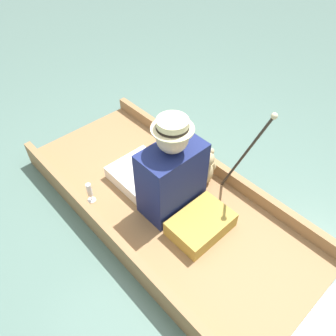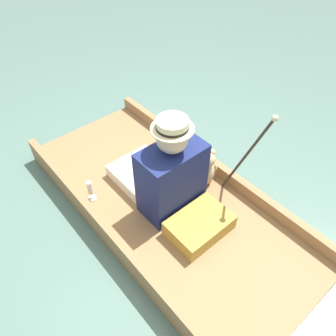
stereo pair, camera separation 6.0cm
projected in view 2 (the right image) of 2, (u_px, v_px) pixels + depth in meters
ground_plane at (165, 208)px, 2.73m from camera, size 16.00×16.00×0.00m
punt_boat at (165, 203)px, 2.68m from camera, size 1.13×2.54×0.24m
seat_cushion at (199, 226)px, 2.38m from camera, size 0.45×0.32×0.13m
seated_person at (165, 173)px, 2.43m from camera, size 0.48×0.75×0.83m
teddy_bear at (206, 169)px, 2.65m from camera, size 0.25×0.14×0.35m
wine_glass at (90, 189)px, 2.57m from camera, size 0.07×0.07×0.19m
walking_cane at (250, 151)px, 2.29m from camera, size 0.04×0.33×0.88m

